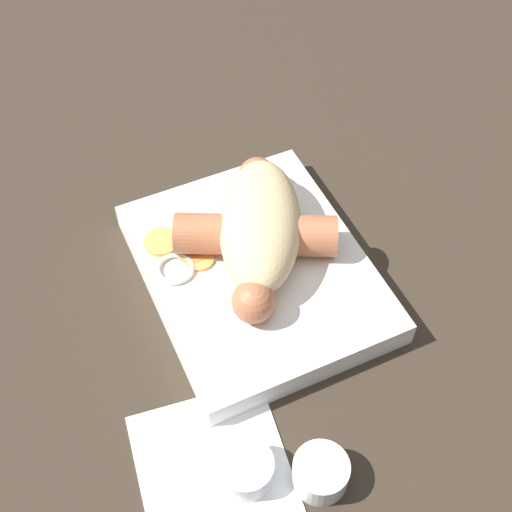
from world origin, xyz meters
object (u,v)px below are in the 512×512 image
object	(u,v)px
food_tray	(256,272)
bread_roll	(260,224)
condiment_cup_far	(320,473)
sausage	(255,235)
condiment_cup_near	(246,470)

from	to	relation	value
food_tray	bread_roll	bearing A→B (deg)	146.05
food_tray	condiment_cup_far	world-z (taller)	food_tray
bread_roll	food_tray	bearing A→B (deg)	-33.95
food_tray	sausage	bearing A→B (deg)	156.71
sausage	condiment_cup_far	bearing A→B (deg)	-11.35
food_tray	condiment_cup_near	size ratio (longest dim) A/B	5.45
condiment_cup_near	condiment_cup_far	xyz separation A→B (m)	(0.02, 0.05, 0.00)
condiment_cup_far	food_tray	bearing A→B (deg)	169.73
condiment_cup_near	bread_roll	bearing A→B (deg)	152.13
food_tray	sausage	xyz separation A→B (m)	(-0.02, 0.01, 0.03)
condiment_cup_far	bread_roll	bearing A→B (deg)	167.20
sausage	condiment_cup_near	distance (m)	0.20
bread_roll	condiment_cup_near	size ratio (longest dim) A/B	3.89
bread_roll	condiment_cup_far	xyz separation A→B (m)	(0.20, -0.05, -0.04)
condiment_cup_near	food_tray	bearing A→B (deg)	152.91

